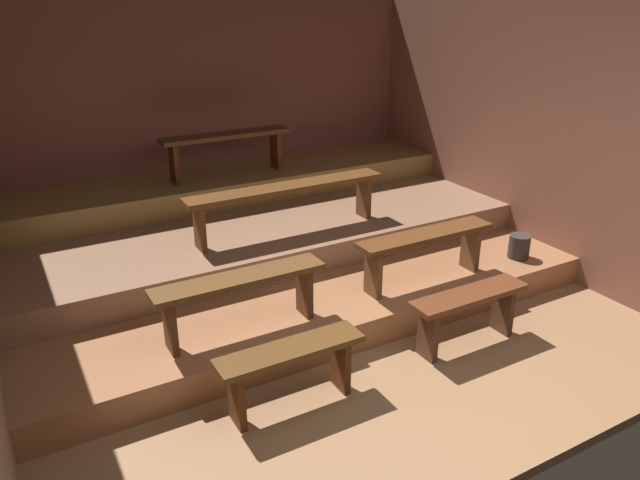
% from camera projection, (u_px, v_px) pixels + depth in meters
% --- Properties ---
extents(ground, '(5.81, 5.21, 0.08)m').
position_uv_depth(ground, '(301.00, 302.00, 5.65)').
color(ground, '#966B48').
extents(wall_back, '(5.81, 0.06, 2.60)m').
position_uv_depth(wall_back, '(209.00, 118.00, 6.93)').
color(wall_back, brown).
rests_on(wall_back, ground).
extents(wall_right, '(0.06, 5.21, 2.60)m').
position_uv_depth(wall_right, '(514.00, 131.00, 6.28)').
color(wall_right, brown).
rests_on(wall_right, ground).
extents(platform_lower, '(5.01, 3.25, 0.26)m').
position_uv_depth(platform_lower, '(274.00, 263.00, 6.05)').
color(platform_lower, '#A06642').
rests_on(platform_lower, ground).
extents(platform_middle, '(5.01, 2.30, 0.26)m').
position_uv_depth(platform_middle, '(254.00, 224.00, 6.33)').
color(platform_middle, '#8F664B').
rests_on(platform_middle, platform_lower).
extents(platform_upper, '(5.01, 0.98, 0.26)m').
position_uv_depth(platform_upper, '(229.00, 184.00, 6.76)').
color(platform_upper, olive).
rests_on(platform_upper, platform_middle).
extents(bench_floor_left, '(1.03, 0.25, 0.47)m').
position_uv_depth(bench_floor_left, '(291.00, 363.00, 4.05)').
color(bench_floor_left, '#573517').
rests_on(bench_floor_left, ground).
extents(bench_floor_right, '(1.03, 0.25, 0.47)m').
position_uv_depth(bench_floor_right, '(468.00, 306.00, 4.77)').
color(bench_floor_right, brown).
rests_on(bench_floor_right, ground).
extents(bench_lower_left, '(1.32, 0.25, 0.47)m').
position_uv_depth(bench_lower_left, '(240.00, 289.00, 4.45)').
color(bench_lower_left, brown).
rests_on(bench_lower_left, platform_lower).
extents(bench_lower_right, '(1.32, 0.25, 0.47)m').
position_uv_depth(bench_lower_right, '(425.00, 244.00, 5.23)').
color(bench_lower_right, '#5D3318').
rests_on(bench_lower_right, platform_lower).
extents(bench_middle_center, '(1.97, 0.25, 0.47)m').
position_uv_depth(bench_middle_center, '(287.00, 194.00, 5.62)').
color(bench_middle_center, brown).
rests_on(bench_middle_center, platform_middle).
extents(bench_upper_center, '(1.41, 0.25, 0.47)m').
position_uv_depth(bench_upper_center, '(226.00, 143.00, 6.47)').
color(bench_upper_center, brown).
rests_on(bench_upper_center, platform_upper).
extents(pail_lower, '(0.20, 0.20, 0.23)m').
position_uv_depth(pail_lower, '(519.00, 246.00, 5.81)').
color(pail_lower, '#332D28').
rests_on(pail_lower, platform_lower).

